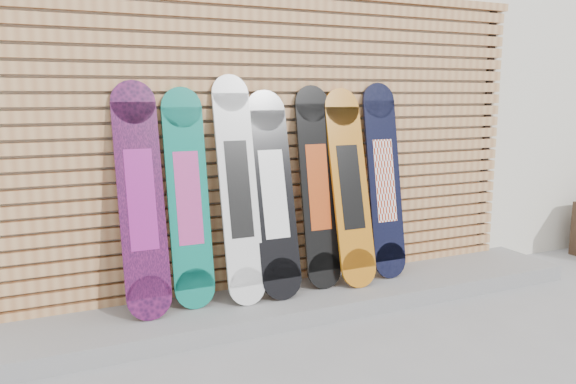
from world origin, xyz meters
name	(u,v)px	position (x,y,z in m)	size (l,w,h in m)	color
ground	(363,342)	(0.00, 0.00, 0.00)	(80.00, 80.00, 0.00)	gray
building	(243,71)	(0.50, 3.50, 1.80)	(12.00, 5.00, 3.60)	silver
concrete_step	(295,301)	(-0.15, 0.68, 0.06)	(4.60, 0.70, 0.12)	gray
slat_wall	(278,139)	(-0.15, 0.97, 1.21)	(4.26, 0.08, 2.29)	#BB804E
snowboard_0	(141,200)	(-1.20, 0.77, 0.87)	(0.29, 0.35, 1.51)	black
snowboard_1	(188,198)	(-0.88, 0.80, 0.85)	(0.27, 0.28, 1.47)	#0B7260
snowboard_2	(238,189)	(-0.54, 0.76, 0.89)	(0.26, 0.37, 1.55)	silver
snowboard_3	(273,194)	(-0.28, 0.76, 0.84)	(0.30, 0.38, 1.45)	black
snowboard_4	(318,187)	(0.09, 0.80, 0.86)	(0.27, 0.29, 1.48)	black
snowboard_5	(350,187)	(0.34, 0.75, 0.85)	(0.29, 0.38, 1.46)	#BA6B13
snowboard_6	(384,181)	(0.67, 0.80, 0.87)	(0.28, 0.29, 1.51)	black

